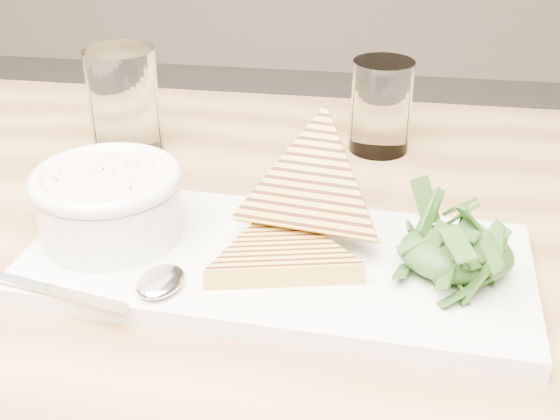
# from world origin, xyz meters

# --- Properties ---
(table_top) EXTENTS (1.24, 0.83, 0.04)m
(table_top) POSITION_xyz_m (0.10, 0.24, 0.71)
(table_top) COLOR #B3874C
(table_top) RESTS_ON ground
(platter) EXTENTS (0.44, 0.22, 0.02)m
(platter) POSITION_xyz_m (0.23, 0.22, 0.73)
(platter) COLOR white
(platter) RESTS_ON table_top
(soup_bowl) EXTENTS (0.12, 0.12, 0.05)m
(soup_bowl) POSITION_xyz_m (0.08, 0.23, 0.77)
(soup_bowl) COLOR white
(soup_bowl) RESTS_ON platter
(soup) EXTENTS (0.11, 0.11, 0.01)m
(soup) POSITION_xyz_m (0.08, 0.23, 0.80)
(soup) COLOR #FEE2AF
(soup) RESTS_ON soup_bowl
(bowl_rim) EXTENTS (0.13, 0.13, 0.01)m
(bowl_rim) POSITION_xyz_m (0.08, 0.23, 0.80)
(bowl_rim) COLOR white
(bowl_rim) RESTS_ON soup_bowl
(sandwich_flat) EXTENTS (0.18, 0.18, 0.02)m
(sandwich_flat) POSITION_xyz_m (0.23, 0.20, 0.75)
(sandwich_flat) COLOR gold
(sandwich_flat) RESTS_ON platter
(sandwich_lean) EXTENTS (0.17, 0.18, 0.17)m
(sandwich_lean) POSITION_xyz_m (0.25, 0.25, 0.79)
(sandwich_lean) COLOR gold
(sandwich_lean) RESTS_ON sandwich_flat
(salad_base) EXTENTS (0.09, 0.07, 0.04)m
(salad_base) POSITION_xyz_m (0.38, 0.21, 0.76)
(salad_base) COLOR #204216
(salad_base) RESTS_ON platter
(arugula_pile) EXTENTS (0.11, 0.10, 0.05)m
(arugula_pile) POSITION_xyz_m (0.38, 0.21, 0.77)
(arugula_pile) COLOR #2E521C
(arugula_pile) RESTS_ON platter
(spoon_bowl) EXTENTS (0.04, 0.05, 0.01)m
(spoon_bowl) POSITION_xyz_m (0.15, 0.15, 0.75)
(spoon_bowl) COLOR silver
(spoon_bowl) RESTS_ON platter
(spoon_handle) EXTENTS (0.12, 0.03, 0.00)m
(spoon_handle) POSITION_xyz_m (0.07, 0.13, 0.75)
(spoon_handle) COLOR silver
(spoon_handle) RESTS_ON platter
(glass_near) EXTENTS (0.08, 0.08, 0.12)m
(glass_near) POSITION_xyz_m (0.02, 0.44, 0.79)
(glass_near) COLOR white
(glass_near) RESTS_ON table_top
(glass_far) EXTENTS (0.07, 0.07, 0.11)m
(glass_far) POSITION_xyz_m (0.31, 0.49, 0.78)
(glass_far) COLOR white
(glass_far) RESTS_ON table_top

